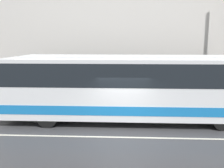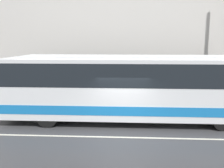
% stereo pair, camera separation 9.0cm
% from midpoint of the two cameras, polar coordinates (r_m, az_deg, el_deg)
% --- Properties ---
extents(ground_plane, '(60.00, 60.00, 0.00)m').
position_cam_midpoint_polar(ground_plane, '(11.18, 2.24, -12.09)').
color(ground_plane, '#38383A').
extents(sidewalk, '(60.00, 2.40, 0.13)m').
position_cam_midpoint_polar(sidewalk, '(16.11, 2.44, -4.97)').
color(sidewalk, '#A09E99').
rests_on(sidewalk, ground_plane).
extents(building_facade, '(60.00, 0.35, 9.51)m').
position_cam_midpoint_polar(building_facade, '(16.92, 2.59, 11.20)').
color(building_facade, silver).
rests_on(building_facade, ground_plane).
extents(lane_stripe, '(54.00, 0.14, 0.01)m').
position_cam_midpoint_polar(lane_stripe, '(11.18, 2.24, -12.07)').
color(lane_stripe, beige).
rests_on(lane_stripe, ground_plane).
extents(transit_bus, '(12.43, 2.60, 3.43)m').
position_cam_midpoint_polar(transit_bus, '(12.85, 2.96, -0.23)').
color(transit_bus, white).
rests_on(transit_bus, ground_plane).
extents(pedestrian_waiting, '(0.36, 0.36, 1.75)m').
position_cam_midpoint_polar(pedestrian_waiting, '(15.69, 8.45, -2.13)').
color(pedestrian_waiting, maroon).
rests_on(pedestrian_waiting, sidewalk).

